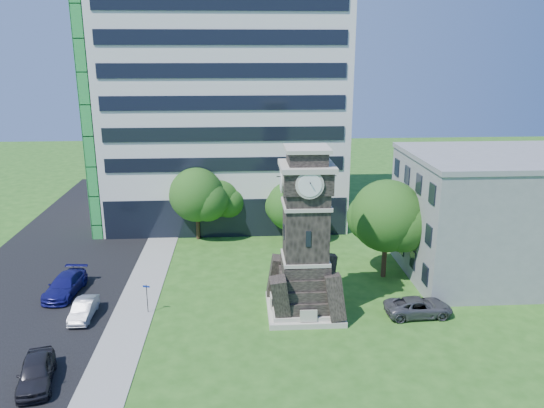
{
  "coord_description": "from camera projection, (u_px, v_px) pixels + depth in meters",
  "views": [
    {
      "loc": [
        -1.49,
        -33.03,
        18.51
      ],
      "look_at": [
        0.84,
        5.5,
        7.23
      ],
      "focal_mm": 35.0,
      "sensor_mm": 36.0,
      "label": 1
    }
  ],
  "objects": [
    {
      "name": "street",
      "position": [
        28.0,
        300.0,
        40.67
      ],
      "size": [
        14.0,
        80.0,
        0.02
      ],
      "primitive_type": "cube",
      "color": "black",
      "rests_on": "ground"
    },
    {
      "name": "tree_east",
      "position": [
        388.0,
        218.0,
        43.52
      ],
      "size": [
        6.59,
        5.99,
        8.39
      ],
      "rotation": [
        0.0,
        0.0,
        0.37
      ],
      "color": "#332114",
      "rests_on": "ground"
    },
    {
      "name": "car_street_south",
      "position": [
        36.0,
        372.0,
        30.3
      ],
      "size": [
        2.79,
        4.87,
        1.56
      ],
      "primitive_type": "imported",
      "rotation": [
        0.0,
        0.0,
        0.22
      ],
      "color": "black",
      "rests_on": "ground"
    },
    {
      "name": "street_sign",
      "position": [
        147.0,
        295.0,
        38.37
      ],
      "size": [
        0.53,
        0.05,
        2.23
      ],
      "rotation": [
        0.0,
        0.0,
        -0.28
      ],
      "color": "black",
      "rests_on": "ground"
    },
    {
      "name": "office_tall",
      "position": [
        224.0,
        91.0,
        57.51
      ],
      "size": [
        26.2,
        15.11,
        28.6
      ],
      "color": "silver",
      "rests_on": "ground"
    },
    {
      "name": "car_east_lot",
      "position": [
        418.0,
        307.0,
        38.18
      ],
      "size": [
        4.95,
        2.46,
        1.35
      ],
      "primitive_type": "imported",
      "rotation": [
        0.0,
        0.0,
        1.62
      ],
      "color": "#4B4A4F",
      "rests_on": "ground"
    },
    {
      "name": "tree_nw",
      "position": [
        197.0,
        196.0,
        52.62
      ],
      "size": [
        5.95,
        5.41,
        7.37
      ],
      "rotation": [
        0.0,
        0.0,
        -0.43
      ],
      "color": "#332114",
      "rests_on": "ground"
    },
    {
      "name": "tree_nc",
      "position": [
        220.0,
        197.0,
        54.5
      ],
      "size": [
        5.06,
        4.6,
        6.35
      ],
      "rotation": [
        0.0,
        0.0,
        -0.08
      ],
      "color": "#332114",
      "rests_on": "ground"
    },
    {
      "name": "office_low",
      "position": [
        498.0,
        215.0,
        44.29
      ],
      "size": [
        15.2,
        12.2,
        10.4
      ],
      "color": "gray",
      "rests_on": "ground"
    },
    {
      "name": "tree_ne",
      "position": [
        292.0,
        207.0,
        52.41
      ],
      "size": [
        5.49,
        4.99,
        6.15
      ],
      "rotation": [
        0.0,
        0.0,
        -0.18
      ],
      "color": "#332114",
      "rests_on": "ground"
    },
    {
      "name": "car_street_north",
      "position": [
        65.0,
        285.0,
        41.51
      ],
      "size": [
        2.62,
        5.41,
        1.52
      ],
      "primitive_type": "imported",
      "rotation": [
        0.0,
        0.0,
        -0.1
      ],
      "color": "navy",
      "rests_on": "ground"
    },
    {
      "name": "sidewalk",
      "position": [
        140.0,
        297.0,
        41.16
      ],
      "size": [
        3.0,
        70.0,
        0.06
      ],
      "primitive_type": "cube",
      "color": "gray",
      "rests_on": "ground"
    },
    {
      "name": "park_bench",
      "position": [
        308.0,
        307.0,
        38.42
      ],
      "size": [
        2.05,
        0.55,
        1.06
      ],
      "rotation": [
        0.0,
        0.0,
        -0.09
      ],
      "color": "black",
      "rests_on": "ground"
    },
    {
      "name": "car_street_mid",
      "position": [
        84.0,
        309.0,
        37.91
      ],
      "size": [
        1.36,
        3.83,
        1.26
      ],
      "primitive_type": "imported",
      "rotation": [
        0.0,
        0.0,
        -0.01
      ],
      "color": "#A4A6AC",
      "rests_on": "ground"
    },
    {
      "name": "clock_tower",
      "position": [
        305.0,
        244.0,
        37.53
      ],
      "size": [
        5.4,
        5.4,
        12.22
      ],
      "color": "#B4AF9D",
      "rests_on": "ground"
    },
    {
      "name": "ground",
      "position": [
        265.0,
        326.0,
        36.93
      ],
      "size": [
        160.0,
        160.0,
        0.0
      ],
      "primitive_type": "plane",
      "color": "#265819",
      "rests_on": "ground"
    }
  ]
}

